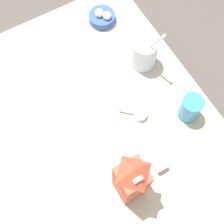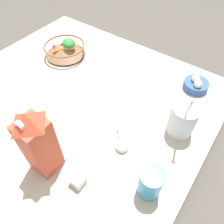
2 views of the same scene
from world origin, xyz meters
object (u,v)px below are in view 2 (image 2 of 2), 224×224
Objects in this scene: drinking_cup at (150,183)px; spice_jar at (78,181)px; yogurt_tub at (183,119)px; milk_carton at (38,143)px; fruit_bowl at (65,49)px; garlic_bowl at (196,85)px.

drinking_cup is 0.24m from spice_jar.
yogurt_tub is 0.29m from drinking_cup.
milk_carton is at bearing -159.12° from drinking_cup.
milk_carton is at bearing -174.94° from spice_jar.
spice_jar is (0.14, 0.01, -0.13)m from milk_carton.
spice_jar is (0.54, -0.51, -0.02)m from fruit_bowl.
garlic_bowl is (0.14, 0.68, 0.01)m from spice_jar.
yogurt_tub is (0.32, 0.42, -0.07)m from milk_carton.
fruit_bowl is 0.89× the size of yogurt_tub.
milk_carton reaches higher than fruit_bowl.
drinking_cup is 0.56m from garlic_bowl.
fruit_bowl is 0.70m from garlic_bowl.
yogurt_tub is at bearing 65.80° from spice_jar.
spice_jar is at bearing 5.06° from milk_carton.
garlic_bowl is (0.68, 0.17, -0.02)m from fruit_bowl.
milk_carton is 0.37m from drinking_cup.
spice_jar is (-0.20, -0.12, -0.04)m from drinking_cup.
milk_carton is 2.48× the size of garlic_bowl.
yogurt_tub is 0.45m from spice_jar.
drinking_cup reaches higher than fruit_bowl.
fruit_bowl is at bearing 136.80° from spice_jar.
garlic_bowl is at bearing 68.20° from milk_carton.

